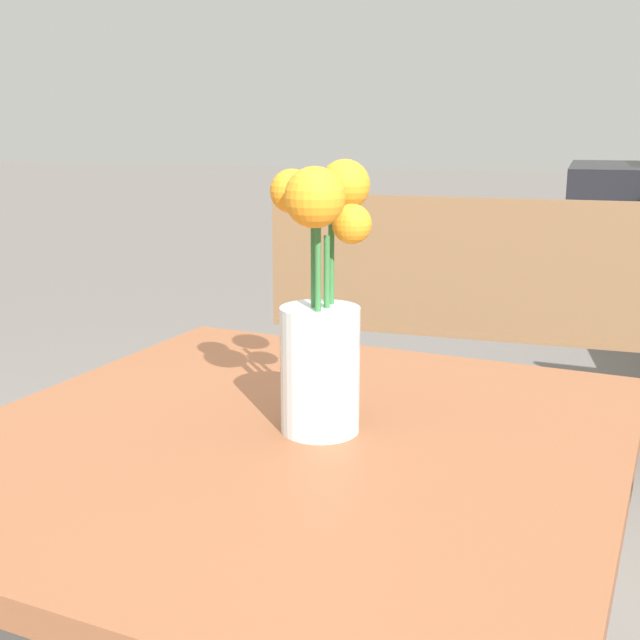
# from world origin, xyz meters

# --- Properties ---
(table_front) EXTENTS (0.81, 0.84, 0.70)m
(table_front) POSITION_xyz_m (0.00, 0.00, 0.59)
(table_front) COLOR brown
(table_front) RESTS_ON ground_plane
(flower_vase) EXTENTS (0.12, 0.16, 0.31)m
(flower_vase) POSITION_xyz_m (0.03, 0.02, 0.82)
(flower_vase) COLOR silver
(flower_vase) RESTS_ON table_front
(bench_far) EXTENTS (1.98, 0.45, 0.85)m
(bench_far) POSITION_xyz_m (0.30, 1.63, 0.48)
(bench_far) COLOR brown
(bench_far) RESTS_ON ground_plane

